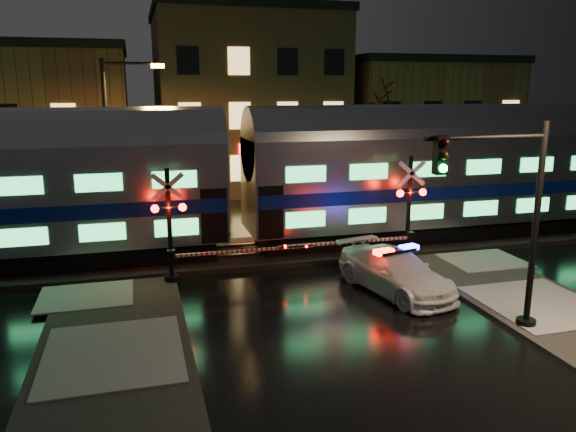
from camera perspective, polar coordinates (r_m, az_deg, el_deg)
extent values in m
plane|color=black|center=(19.25, 2.88, -7.96)|extent=(120.00, 120.00, 0.00)
cube|color=black|center=(23.76, -0.86, -3.55)|extent=(90.00, 4.20, 0.24)
cube|color=#2D2D2D|center=(13.02, -17.70, -19.18)|extent=(4.00, 20.00, 0.12)
cube|color=brown|center=(39.84, -26.12, 8.22)|extent=(14.00, 10.00, 9.00)
cube|color=brown|center=(40.33, -4.38, 11.30)|extent=(12.00, 11.00, 11.50)
cube|color=brown|center=(44.27, 12.77, 9.22)|extent=(12.00, 10.00, 8.50)
cube|color=black|center=(28.44, 21.51, -0.62)|extent=(24.00, 2.40, 0.80)
cube|color=#B7BAC1|center=(28.03, 21.89, 3.95)|extent=(25.00, 3.05, 3.80)
cube|color=navy|center=(28.08, 21.82, 3.15)|extent=(24.75, 3.09, 0.55)
cube|color=#3ADE72|center=(27.01, 23.65, 1.01)|extent=(21.00, 0.05, 0.62)
cube|color=#3ADE72|center=(26.73, 24.00, 4.79)|extent=(21.00, 0.05, 0.62)
cylinder|color=#B7BAC1|center=(27.84, 22.19, 7.41)|extent=(25.00, 3.05, 3.05)
imported|color=white|center=(19.58, 10.86, -5.60)|extent=(3.06, 5.23, 1.42)
cube|color=black|center=(19.36, 10.95, -3.49)|extent=(1.53, 0.71, 0.09)
cube|color=#FF0C05|center=(19.03, 9.71, -3.61)|extent=(0.71, 0.47, 0.17)
cube|color=#1426FF|center=(19.68, 12.16, -3.15)|extent=(0.71, 0.47, 0.17)
cylinder|color=black|center=(22.99, 11.91, -4.30)|extent=(0.54, 0.54, 0.32)
cylinder|color=black|center=(22.49, 12.14, 0.52)|extent=(0.17, 0.17, 4.28)
sphere|color=#FF0C05|center=(21.97, 11.33, 2.27)|extent=(0.28, 0.28, 0.28)
sphere|color=#FF0C05|center=(22.41, 13.54, 2.37)|extent=(0.28, 0.28, 0.28)
cube|color=white|center=(21.43, 5.94, -2.66)|extent=(5.35, 0.10, 0.10)
cube|color=black|center=(22.51, 12.31, -2.14)|extent=(0.25, 0.30, 0.45)
cylinder|color=black|center=(20.62, -11.70, -6.31)|extent=(0.52, 0.52, 0.31)
cylinder|color=black|center=(20.08, -11.95, -1.12)|extent=(0.17, 0.17, 4.16)
sphere|color=#FF0C05|center=(19.73, -13.37, 0.72)|extent=(0.27, 0.27, 0.27)
sphere|color=#FF0C05|center=(19.77, -10.66, 0.88)|extent=(0.27, 0.27, 0.27)
cube|color=white|center=(20.39, -4.46, -3.54)|extent=(5.20, 0.10, 0.10)
cube|color=black|center=(20.10, -11.77, -4.02)|extent=(0.25, 0.30, 0.45)
cylinder|color=black|center=(17.98, 23.00, -10.06)|extent=(0.56, 0.56, 0.30)
cylinder|color=black|center=(17.12, 23.82, -1.23)|extent=(0.18, 0.18, 5.98)
cylinder|color=black|center=(15.65, 19.52, 7.54)|extent=(3.59, 0.12, 0.12)
cube|color=black|center=(14.81, 15.25, 6.01)|extent=(0.32, 0.28, 1.00)
sphere|color=#0CFF3F|center=(14.72, 15.49, 4.70)|extent=(0.22, 0.22, 0.22)
cylinder|color=black|center=(26.26, -17.80, 6.16)|extent=(0.20, 0.20, 8.09)
cylinder|color=black|center=(26.10, -15.65, 14.73)|extent=(2.43, 0.12, 0.12)
cube|color=orange|center=(26.12, -13.11, 14.64)|extent=(0.56, 0.28, 0.18)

